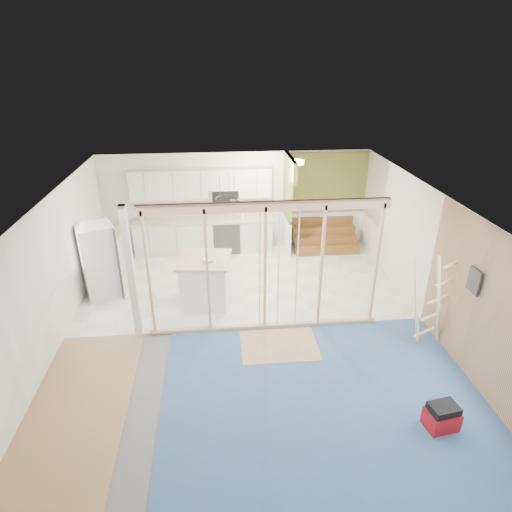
{
  "coord_description": "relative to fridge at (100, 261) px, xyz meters",
  "views": [
    {
      "loc": [
        -0.54,
        -6.9,
        4.87
      ],
      "look_at": [
        0.19,
        0.6,
        1.28
      ],
      "focal_mm": 30.0,
      "sensor_mm": 36.0,
      "label": 1
    }
  ],
  "objects": [
    {
      "name": "room",
      "position": [
        3.08,
        -1.61,
        0.47
      ],
      "size": [
        7.01,
        8.01,
        2.61
      ],
      "color": "slate",
      "rests_on": "ground"
    },
    {
      "name": "floor_overlays",
      "position": [
        3.16,
        -1.55,
        -0.82
      ],
      "size": [
        7.0,
        8.0,
        0.03
      ],
      "color": "white",
      "rests_on": "room"
    },
    {
      "name": "stud_frame",
      "position": [
        2.84,
        -1.61,
        0.76
      ],
      "size": [
        4.66,
        0.14,
        2.6
      ],
      "color": "#DBB486",
      "rests_on": "room"
    },
    {
      "name": "base_cabinets",
      "position": [
        1.48,
        1.75,
        -0.36
      ],
      "size": [
        4.45,
        2.24,
        0.93
      ],
      "color": "silver",
      "rests_on": "room"
    },
    {
      "name": "upper_cabinets",
      "position": [
        2.24,
        2.2,
        0.99
      ],
      "size": [
        3.6,
        0.41,
        0.85
      ],
      "color": "silver",
      "rests_on": "room"
    },
    {
      "name": "green_partition",
      "position": [
        5.13,
        2.04,
        0.12
      ],
      "size": [
        2.25,
        1.51,
        2.6
      ],
      "color": "olive",
      "rests_on": "room"
    },
    {
      "name": "pot_rack",
      "position": [
        2.78,
        0.28,
        1.17
      ],
      "size": [
        0.52,
        0.52,
        0.72
      ],
      "color": "black",
      "rests_on": "room"
    },
    {
      "name": "sheathing_panel",
      "position": [
        6.56,
        -3.61,
        0.47
      ],
      "size": [
        0.02,
        4.0,
        2.6
      ],
      "primitive_type": "cube",
      "color": "tan",
      "rests_on": "room"
    },
    {
      "name": "electrical_panel",
      "position": [
        6.51,
        -3.01,
        0.82
      ],
      "size": [
        0.04,
        0.3,
        0.4
      ],
      "primitive_type": "cube",
      "color": "#3A393F",
      "rests_on": "room"
    },
    {
      "name": "ceiling_light",
      "position": [
        4.48,
        1.39,
        1.71
      ],
      "size": [
        0.32,
        0.32,
        0.08
      ],
      "primitive_type": "cylinder",
      "color": "#FFEABF",
      "rests_on": "room"
    },
    {
      "name": "fridge",
      "position": [
        0.0,
        0.0,
        0.0
      ],
      "size": [
        0.96,
        0.92,
        1.66
      ],
      "rotation": [
        0.0,
        0.0,
        0.42
      ],
      "color": "silver",
      "rests_on": "room"
    },
    {
      "name": "island",
      "position": [
        2.25,
        -0.51,
        -0.32
      ],
      "size": [
        1.18,
        1.18,
        1.03
      ],
      "rotation": [
        0.0,
        0.0,
        -0.13
      ],
      "color": "white",
      "rests_on": "room"
    },
    {
      "name": "bowl",
      "position": [
        2.34,
        -0.64,
        0.23
      ],
      "size": [
        0.31,
        0.31,
        0.06
      ],
      "primitive_type": "imported",
      "rotation": [
        0.0,
        0.0,
        0.41
      ],
      "color": "white",
      "rests_on": "island"
    },
    {
      "name": "soap_bottle_a",
      "position": [
        0.58,
        2.17,
        0.27
      ],
      "size": [
        0.16,
        0.16,
        0.33
      ],
      "primitive_type": "imported",
      "rotation": [
        0.0,
        0.0,
        -0.34
      ],
      "color": "#AEB6C2",
      "rests_on": "base_cabinets"
    },
    {
      "name": "soap_bottle_b",
      "position": [
        3.2,
        2.09,
        0.19
      ],
      "size": [
        0.1,
        0.1,
        0.17
      ],
      "primitive_type": "imported",
      "rotation": [
        0.0,
        0.0,
        0.33
      ],
      "color": "white",
      "rests_on": "base_cabinets"
    },
    {
      "name": "toolbox",
      "position": [
        5.6,
        -4.31,
        -0.63
      ],
      "size": [
        0.48,
        0.39,
        0.42
      ],
      "rotation": [
        0.0,
        0.0,
        0.15
      ],
      "color": "#9D0E13",
      "rests_on": "room"
    },
    {
      "name": "ladder",
      "position": [
        6.23,
        -2.39,
        0.1
      ],
      "size": [
        0.97,
        0.14,
        1.82
      ],
      "rotation": [
        0.0,
        0.0,
        0.24
      ],
      "color": "beige",
      "rests_on": "room"
    }
  ]
}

